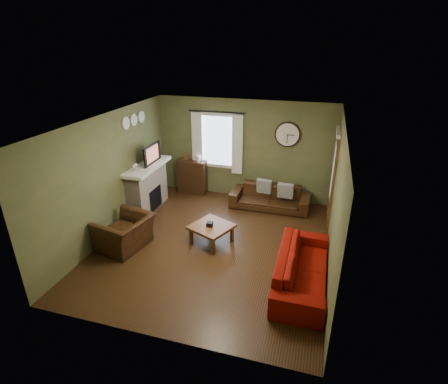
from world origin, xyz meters
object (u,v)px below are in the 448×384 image
(sofa_red, at_px, (302,268))
(coffee_table, at_px, (212,234))
(bookshelf, at_px, (192,177))
(sofa_brown, at_px, (270,197))
(armchair, at_px, (125,233))

(sofa_red, relative_size, coffee_table, 2.84)
(bookshelf, bearing_deg, sofa_red, -44.20)
(sofa_red, distance_m, coffee_table, 2.10)
(sofa_brown, xyz_separation_m, sofa_red, (1.03, -2.82, 0.03))
(sofa_brown, height_order, coffee_table, sofa_brown)
(armchair, bearing_deg, sofa_red, 98.12)
(coffee_table, bearing_deg, armchair, -158.44)
(sofa_brown, relative_size, sofa_red, 0.91)
(bookshelf, height_order, sofa_red, bookshelf)
(sofa_brown, bearing_deg, bookshelf, 170.94)
(armchair, bearing_deg, coffee_table, 122.42)
(sofa_brown, relative_size, coffee_table, 2.58)
(bookshelf, relative_size, sofa_brown, 0.47)
(sofa_red, bearing_deg, sofa_brown, 20.17)
(sofa_red, xyz_separation_m, coffee_table, (-1.93, 0.82, -0.11))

